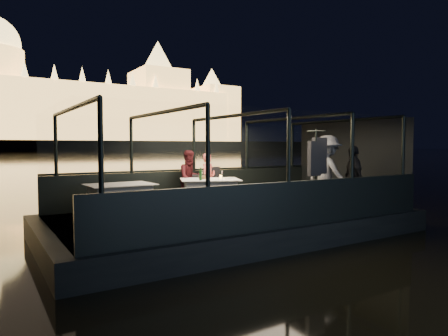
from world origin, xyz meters
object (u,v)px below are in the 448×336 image
coat_stand (316,177)px  passenger_dark (353,175)px  person_woman_coral (208,177)px  wine_bottle (201,174)px  chair_port_right (216,188)px  dining_table_aft (120,200)px  chair_port_left (203,190)px  person_man_maroon (190,178)px  dining_table_central (210,194)px  passenger_stripe (327,176)px

coat_stand → passenger_dark: coat_stand is taller
person_woman_coral → wine_bottle: size_ratio=4.45×
chair_port_right → person_woman_coral: person_woman_coral is taller
chair_port_right → passenger_dark: (2.52, -2.52, 0.40)m
dining_table_aft → chair_port_left: chair_port_left is taller
wine_bottle → person_man_maroon: bearing=77.2°
chair_port_right → coat_stand: coat_stand is taller
wine_bottle → chair_port_left: bearing=57.7°
chair_port_right → coat_stand: bearing=-76.0°
dining_table_central → coat_stand: bearing=-54.8°
chair_port_right → passenger_stripe: bearing=-54.8°
person_woman_coral → passenger_stripe: (2.02, -2.44, 0.10)m
person_woman_coral → wine_bottle: 1.35m
dining_table_aft → passenger_stripe: bearing=-18.9°
dining_table_aft → passenger_dark: bearing=-18.8°
person_woman_coral → person_man_maroon: person_man_maroon is taller
dining_table_aft → dining_table_central: bearing=-0.8°
passenger_stripe → dining_table_central: bearing=58.4°
coat_stand → wine_bottle: coat_stand is taller
dining_table_central → person_woman_coral: (0.44, 0.86, 0.36)m
person_woman_coral → wine_bottle: person_woman_coral is taller
person_woman_coral → passenger_stripe: passenger_stripe is taller
dining_table_central → chair_port_left: 0.46m
dining_table_aft → chair_port_left: size_ratio=1.72×
chair_port_left → chair_port_right: bearing=48.5°
person_man_maroon → passenger_stripe: 3.53m
passenger_stripe → dining_table_aft: bearing=72.4°
passenger_dark → wine_bottle: (-3.51, 1.60, 0.06)m
passenger_dark → wine_bottle: size_ratio=5.11×
chair_port_right → coat_stand: 3.03m
chair_port_left → wine_bottle: (-0.41, -0.66, 0.47)m
chair_port_left → wine_bottle: bearing=-98.8°
chair_port_right → person_man_maroon: 0.82m
chair_port_left → chair_port_right: chair_port_right is taller
chair_port_right → dining_table_aft: bearing=-170.2°
coat_stand → wine_bottle: (-1.89, 1.93, 0.02)m
chair_port_right → person_man_maroon: bearing=170.5°
coat_stand → person_woman_coral: (-1.07, 3.00, -0.15)m
chair_port_left → person_man_maroon: person_man_maroon is taller
wine_bottle → dining_table_aft: bearing=172.9°
dining_table_central → coat_stand: coat_stand is taller
passenger_stripe → passenger_dark: passenger_stripe is taller
chair_port_right → wine_bottle: wine_bottle is taller
passenger_stripe → passenger_dark: 0.71m
dining_table_central → dining_table_aft: (-2.27, 0.03, 0.00)m
chair_port_right → person_man_maroon: person_man_maroon is taller
person_man_maroon → coat_stand: bearing=-61.9°
chair_port_left → person_man_maroon: (-0.19, 0.34, 0.30)m
passenger_dark → chair_port_left: bearing=-98.9°
dining_table_aft → passenger_stripe: size_ratio=0.76×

